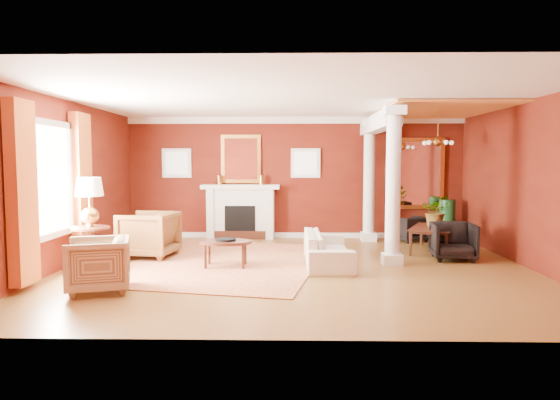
{
  "coord_description": "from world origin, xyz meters",
  "views": [
    {
      "loc": [
        -0.1,
        -8.5,
        1.83
      ],
      "look_at": [
        -0.3,
        0.38,
        1.15
      ],
      "focal_mm": 32.0,
      "sensor_mm": 36.0,
      "label": 1
    }
  ],
  "objects_px": {
    "side_table": "(90,207)",
    "sofa": "(328,243)",
    "armchair_leopard": "(149,232)",
    "armchair_stripe": "(98,262)",
    "coffee_table": "(226,243)",
    "dining_table": "(434,232)"
  },
  "relations": [
    {
      "from": "armchair_leopard",
      "to": "dining_table",
      "type": "bearing_deg",
      "value": 106.26
    },
    {
      "from": "sofa",
      "to": "side_table",
      "type": "bearing_deg",
      "value": 96.35
    },
    {
      "from": "armchair_stripe",
      "to": "side_table",
      "type": "bearing_deg",
      "value": -171.56
    },
    {
      "from": "coffee_table",
      "to": "side_table",
      "type": "distance_m",
      "value": 2.37
    },
    {
      "from": "sofa",
      "to": "side_table",
      "type": "relative_size",
      "value": 1.27
    },
    {
      "from": "armchair_leopard",
      "to": "armchair_stripe",
      "type": "xyz_separation_m",
      "value": [
        0.0,
        -2.53,
        -0.07
      ]
    },
    {
      "from": "sofa",
      "to": "armchair_leopard",
      "type": "distance_m",
      "value": 3.43
    },
    {
      "from": "sofa",
      "to": "armchair_leopard",
      "type": "relative_size",
      "value": 2.04
    },
    {
      "from": "sofa",
      "to": "side_table",
      "type": "xyz_separation_m",
      "value": [
        -4.06,
        -0.49,
        0.68
      ]
    },
    {
      "from": "armchair_stripe",
      "to": "coffee_table",
      "type": "height_order",
      "value": "armchair_stripe"
    },
    {
      "from": "coffee_table",
      "to": "armchair_leopard",
      "type": "bearing_deg",
      "value": 151.96
    },
    {
      "from": "coffee_table",
      "to": "dining_table",
      "type": "relative_size",
      "value": 0.64
    },
    {
      "from": "armchair_leopard",
      "to": "armchair_stripe",
      "type": "bearing_deg",
      "value": 9.11
    },
    {
      "from": "coffee_table",
      "to": "side_table",
      "type": "xyz_separation_m",
      "value": [
        -2.27,
        -0.24,
        0.65
      ]
    },
    {
      "from": "armchair_leopard",
      "to": "armchair_stripe",
      "type": "distance_m",
      "value": 2.53
    },
    {
      "from": "coffee_table",
      "to": "side_table",
      "type": "relative_size",
      "value": 0.58
    },
    {
      "from": "side_table",
      "to": "sofa",
      "type": "bearing_deg",
      "value": 6.87
    },
    {
      "from": "armchair_leopard",
      "to": "side_table",
      "type": "bearing_deg",
      "value": -23.11
    },
    {
      "from": "sofa",
      "to": "armchair_stripe",
      "type": "height_order",
      "value": "armchair_stripe"
    },
    {
      "from": "sofa",
      "to": "coffee_table",
      "type": "relative_size",
      "value": 2.17
    },
    {
      "from": "dining_table",
      "to": "armchair_leopard",
      "type": "bearing_deg",
      "value": 120.56
    },
    {
      "from": "armchair_leopard",
      "to": "dining_table",
      "type": "height_order",
      "value": "armchair_leopard"
    }
  ]
}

